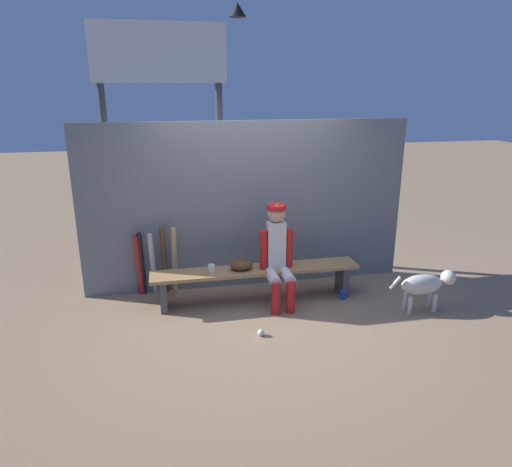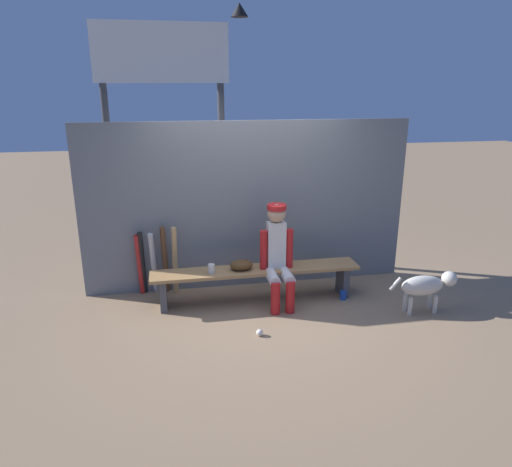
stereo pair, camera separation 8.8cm
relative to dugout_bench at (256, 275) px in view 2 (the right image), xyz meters
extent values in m
plane|color=#937556|center=(0.00, 0.00, -0.34)|extent=(30.00, 30.00, 0.00)
cube|color=slate|center=(0.00, 0.53, 0.74)|extent=(4.23, 0.03, 2.17)
cube|color=#AD7F4C|center=(0.00, 0.00, 0.07)|extent=(2.56, 0.36, 0.04)
cube|color=#4C4C51|center=(-1.13, 0.00, -0.15)|extent=(0.08, 0.29, 0.39)
cube|color=#4C4C51|center=(1.13, 0.00, -0.15)|extent=(0.08, 0.29, 0.39)
cube|color=silver|center=(0.25, 0.00, 0.38)|extent=(0.22, 0.13, 0.58)
sphere|color=tan|center=(0.25, 0.00, 0.78)|extent=(0.22, 0.22, 0.22)
cylinder|color=red|center=(0.25, 0.00, 0.86)|extent=(0.23, 0.23, 0.06)
cylinder|color=silver|center=(0.16, -0.19, 0.05)|extent=(0.13, 0.38, 0.13)
cylinder|color=red|center=(0.16, -0.38, -0.15)|extent=(0.11, 0.11, 0.39)
cylinder|color=red|center=(0.09, -0.02, 0.33)|extent=(0.09, 0.09, 0.49)
cylinder|color=silver|center=(0.34, -0.19, 0.05)|extent=(0.13, 0.38, 0.13)
cylinder|color=red|center=(0.34, -0.38, -0.15)|extent=(0.11, 0.11, 0.39)
cylinder|color=red|center=(0.41, -0.02, 0.33)|extent=(0.09, 0.09, 0.49)
ellipsoid|color=#593819|center=(-0.18, 0.00, 0.15)|extent=(0.28, 0.20, 0.12)
cylinder|color=tan|center=(-0.97, 0.38, 0.11)|extent=(0.09, 0.15, 0.91)
cylinder|color=brown|center=(-1.10, 0.45, 0.11)|extent=(0.09, 0.17, 0.90)
cylinder|color=#B7B7BC|center=(-1.24, 0.42, 0.08)|extent=(0.09, 0.25, 0.85)
cylinder|color=#B22323|center=(-1.41, 0.44, 0.07)|extent=(0.09, 0.19, 0.83)
cylinder|color=black|center=(-1.38, 0.44, 0.09)|extent=(0.07, 0.20, 0.86)
sphere|color=white|center=(-0.12, -0.85, -0.30)|extent=(0.07, 0.07, 0.07)
cylinder|color=#1E47AD|center=(1.08, -0.16, -0.29)|extent=(0.08, 0.08, 0.11)
cylinder|color=silver|center=(-0.55, -0.04, 0.15)|extent=(0.08, 0.08, 0.11)
cylinder|color=#3F3F42|center=(-1.81, 1.73, 0.96)|extent=(0.10, 0.10, 2.60)
cylinder|color=#3F3F42|center=(-0.19, 1.73, 0.96)|extent=(0.10, 0.10, 2.60)
cube|color=white|center=(-1.00, 1.73, 2.66)|extent=(1.85, 0.08, 0.80)
cone|color=black|center=(0.08, 1.63, 3.20)|extent=(0.24, 0.24, 0.18)
ellipsoid|color=beige|center=(1.86, -0.65, 0.00)|extent=(0.52, 0.20, 0.24)
sphere|color=beige|center=(2.20, -0.65, 0.06)|extent=(0.18, 0.18, 0.18)
cylinder|color=beige|center=(1.52, -0.65, 0.05)|extent=(0.15, 0.04, 0.16)
cylinder|color=beige|center=(2.02, -0.59, -0.23)|extent=(0.05, 0.05, 0.22)
cylinder|color=beige|center=(2.02, -0.71, -0.23)|extent=(0.05, 0.05, 0.22)
cylinder|color=beige|center=(1.70, -0.59, -0.23)|extent=(0.05, 0.05, 0.22)
cylinder|color=beige|center=(1.70, -0.71, -0.23)|extent=(0.05, 0.05, 0.22)
camera|label=1|loc=(-1.06, -5.21, 2.24)|focal=32.78mm
camera|label=2|loc=(-0.97, -5.22, 2.24)|focal=32.78mm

